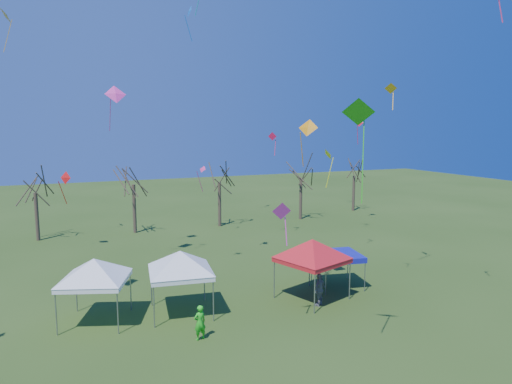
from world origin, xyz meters
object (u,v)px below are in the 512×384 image
at_px(tree_4, 301,164).
at_px(tree_5, 354,163).
at_px(tent_white_west, 94,263).
at_px(person_green, 200,322).
at_px(tent_red, 312,243).
at_px(tent_white_mid, 180,255).
at_px(person_grey, 320,290).
at_px(tent_blue, 338,256).
at_px(tree_3, 219,167).
at_px(tree_1, 34,176).
at_px(tree_2, 133,167).

relative_size(tree_4, tree_5, 1.06).
bearing_deg(tent_white_west, person_green, -42.48).
bearing_deg(tent_red, tree_5, 50.46).
height_order(tent_white_mid, person_green, tent_white_mid).
xyz_separation_m(tree_4, tent_white_mid, (-18.29, -20.18, -2.84)).
distance_m(tree_4, person_grey, 25.26).
height_order(tree_4, tent_blue, tree_4).
height_order(person_green, person_grey, person_grey).
height_order(tree_5, tent_white_mid, tree_5).
distance_m(tree_3, tent_white_mid, 22.31).
bearing_deg(tree_4, tent_blue, -112.42).
xyz_separation_m(tree_5, tent_red, (-19.14, -23.19, -2.40)).
xyz_separation_m(tree_3, tent_white_west, (-13.27, -19.65, -2.94)).
xyz_separation_m(tent_white_west, tent_red, (11.82, -1.52, 0.20)).
relative_size(tree_1, tent_blue, 2.39).
distance_m(tree_4, tent_white_mid, 27.39).
bearing_deg(tent_red, tent_white_west, 172.69).
relative_size(tree_1, person_grey, 4.04).
bearing_deg(tree_5, tent_white_west, -145.01).
height_order(tree_2, tent_blue, tree_2).
distance_m(tent_red, person_grey, 2.64).
bearing_deg(tent_white_west, person_grey, -12.53).
relative_size(tree_2, person_green, 4.87).
distance_m(tree_5, tent_white_west, 37.88).
bearing_deg(tent_white_mid, tree_4, 47.82).
relative_size(tree_4, person_grey, 4.22).
xyz_separation_m(tent_blue, person_green, (-10.03, -3.72, -1.11)).
bearing_deg(person_green, tent_blue, -173.52).
height_order(tent_white_west, tent_white_mid, tent_white_mid).
height_order(tree_4, person_green, tree_4).
distance_m(tree_3, tree_5, 17.81).
xyz_separation_m(tree_1, tent_blue, (17.92, -20.53, -3.84)).
xyz_separation_m(tree_2, person_green, (-0.51, -23.97, -5.45)).
bearing_deg(person_grey, tent_blue, -170.42).
relative_size(tent_white_west, person_green, 2.47).
height_order(tree_1, person_grey, tree_1).
xyz_separation_m(tree_2, tent_blue, (9.52, -20.26, -4.34)).
height_order(tree_3, person_grey, tree_3).
height_order(tree_1, tent_white_mid, tree_1).
distance_m(tree_1, tent_white_mid, 22.40).
relative_size(tree_1, tent_white_west, 1.82).
xyz_separation_m(tree_3, tent_blue, (1.12, -19.92, -4.12)).
bearing_deg(tent_white_mid, tree_3, 66.09).
height_order(tree_3, tree_4, tree_3).
height_order(tree_2, tent_white_west, tree_2).
relative_size(tree_1, person_green, 4.48).
bearing_deg(tent_white_west, tent_white_mid, -7.61).
bearing_deg(person_grey, tree_2, -104.44).
distance_m(tree_3, person_grey, 22.89).
height_order(tree_1, tree_3, tree_3).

